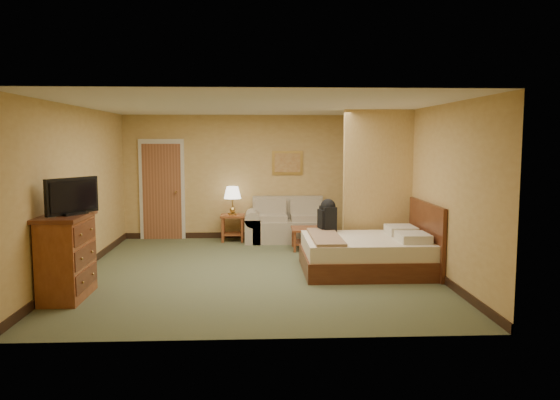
{
  "coord_description": "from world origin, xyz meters",
  "views": [
    {
      "loc": [
        -0.01,
        -8.52,
        2.07
      ],
      "look_at": [
        0.42,
        0.6,
        1.07
      ],
      "focal_mm": 35.0,
      "sensor_mm": 36.0,
      "label": 1
    }
  ],
  "objects": [
    {
      "name": "door",
      "position": [
        -1.95,
        2.96,
        1.03
      ],
      "size": [
        0.94,
        0.16,
        2.1
      ],
      "color": "beige",
      "rests_on": "floor"
    },
    {
      "name": "dresser",
      "position": [
        -2.48,
        -1.38,
        0.56
      ],
      "size": [
        0.55,
        1.04,
        1.11
      ],
      "color": "brown",
      "rests_on": "floor"
    },
    {
      "name": "tv",
      "position": [
        -2.37,
        -1.38,
        1.34
      ],
      "size": [
        0.49,
        0.69,
        0.48
      ],
      "rotation": [
        0.0,
        0.0,
        -0.59
      ],
      "color": "black",
      "rests_on": "dresser"
    },
    {
      "name": "side_table",
      "position": [
        -0.46,
        2.65,
        0.36
      ],
      "size": [
        0.49,
        0.49,
        0.54
      ],
      "color": "brown",
      "rests_on": "floor"
    },
    {
      "name": "back_wall",
      "position": [
        0.0,
        3.0,
        1.3
      ],
      "size": [
        5.5,
        0.02,
        2.6
      ],
      "primitive_type": "cube",
      "color": "tan",
      "rests_on": "floor"
    },
    {
      "name": "floor",
      "position": [
        0.0,
        0.0,
        0.0
      ],
      "size": [
        6.0,
        6.0,
        0.0
      ],
      "primitive_type": "plane",
      "color": "#515939",
      "rests_on": "ground"
    },
    {
      "name": "partition",
      "position": [
        2.15,
        0.93,
        1.3
      ],
      "size": [
        1.2,
        0.15,
        2.6
      ],
      "primitive_type": "cube",
      "color": "tan",
      "rests_on": "floor"
    },
    {
      "name": "table_lamp",
      "position": [
        -0.46,
        2.65,
        0.99
      ],
      "size": [
        0.35,
        0.35,
        0.59
      ],
      "color": "#B28B41",
      "rests_on": "side_table"
    },
    {
      "name": "ceiling",
      "position": [
        0.0,
        0.0,
        2.6
      ],
      "size": [
        6.0,
        6.0,
        0.0
      ],
      "primitive_type": "plane",
      "rotation": [
        3.14,
        0.0,
        0.0
      ],
      "color": "white",
      "rests_on": "back_wall"
    },
    {
      "name": "bed",
      "position": [
        1.82,
        -0.1,
        0.3
      ],
      "size": [
        2.0,
        1.7,
        1.1
      ],
      "color": "#4C2111",
      "rests_on": "floor"
    },
    {
      "name": "wall_picture",
      "position": [
        0.69,
        2.97,
        1.6
      ],
      "size": [
        0.65,
        0.04,
        0.5
      ],
      "color": "#B78E3F",
      "rests_on": "back_wall"
    },
    {
      "name": "loveseat",
      "position": [
        0.69,
        2.57,
        0.29
      ],
      "size": [
        1.79,
        0.83,
        0.91
      ],
      "color": "tan",
      "rests_on": "floor"
    },
    {
      "name": "left_wall",
      "position": [
        -2.75,
        0.0,
        1.3
      ],
      "size": [
        0.02,
        6.0,
        2.6
      ],
      "primitive_type": "cube",
      "color": "tan",
      "rests_on": "floor"
    },
    {
      "name": "right_wall",
      "position": [
        2.75,
        0.0,
        1.3
      ],
      "size": [
        0.02,
        6.0,
        2.6
      ],
      "primitive_type": "cube",
      "color": "tan",
      "rests_on": "floor"
    },
    {
      "name": "coffee_table",
      "position": [
        1.01,
        1.69,
        0.3
      ],
      "size": [
        0.65,
        0.65,
        0.41
      ],
      "rotation": [
        0.0,
        0.0,
        -0.01
      ],
      "color": "brown",
      "rests_on": "floor"
    },
    {
      "name": "backpack",
      "position": [
        1.23,
        0.57,
        0.83
      ],
      "size": [
        0.27,
        0.36,
        0.55
      ],
      "rotation": [
        0.0,
        0.0,
        0.21
      ],
      "color": "black",
      "rests_on": "bed"
    },
    {
      "name": "baseboard",
      "position": [
        0.0,
        2.99,
        0.06
      ],
      "size": [
        5.5,
        0.02,
        0.12
      ],
      "primitive_type": "cube",
      "color": "black",
      "rests_on": "floor"
    }
  ]
}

